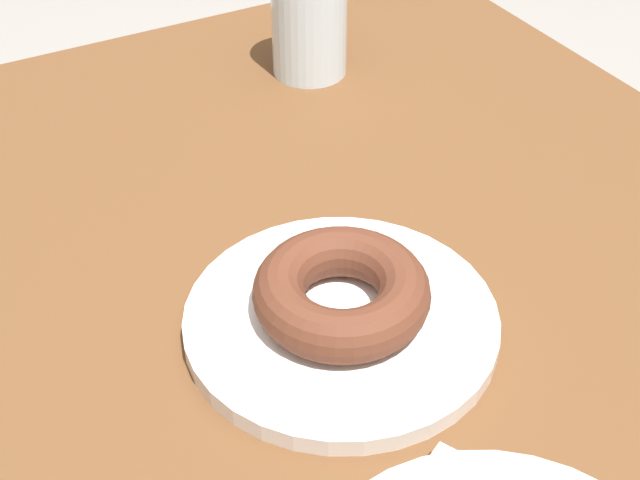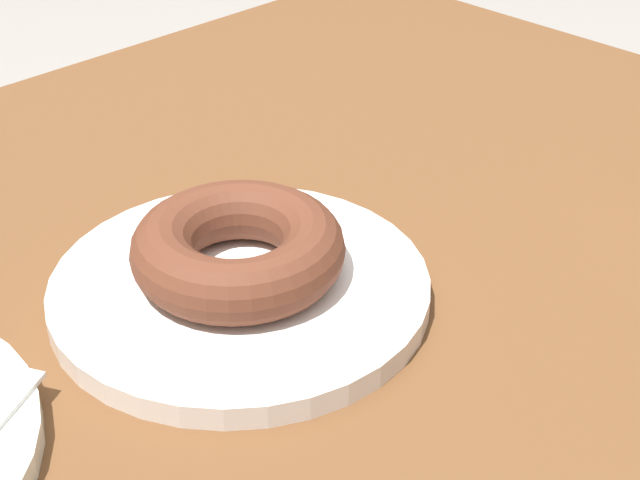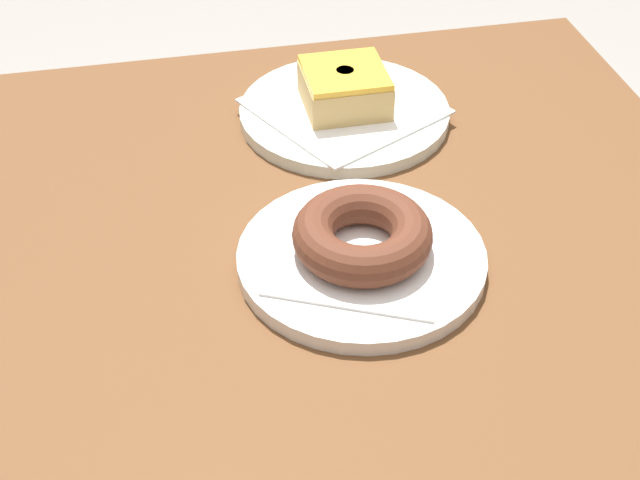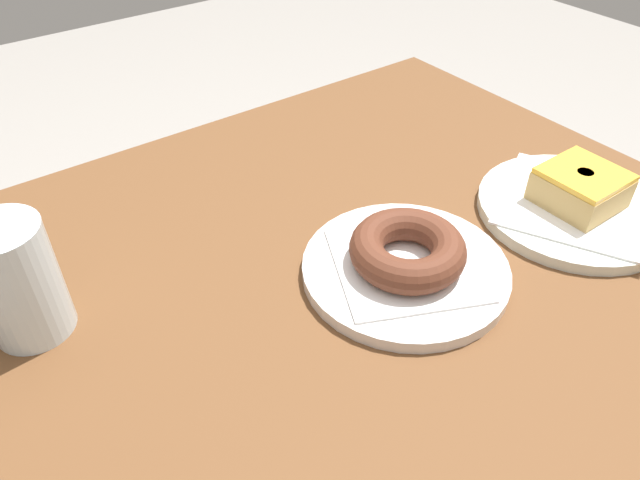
% 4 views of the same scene
% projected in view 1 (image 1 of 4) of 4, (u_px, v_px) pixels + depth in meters
% --- Properties ---
extents(table, '(0.96, 0.84, 0.71)m').
position_uv_depth(table, '(337.00, 350.00, 0.74)').
color(table, brown).
rests_on(table, ground_plane).
extents(plate_chocolate_ring, '(0.23, 0.23, 0.01)m').
position_uv_depth(plate_chocolate_ring, '(341.00, 321.00, 0.65)').
color(plate_chocolate_ring, silver).
rests_on(plate_chocolate_ring, table).
extents(napkin_chocolate_ring, '(0.20, 0.20, 0.00)m').
position_uv_depth(napkin_chocolate_ring, '(341.00, 313.00, 0.64)').
color(napkin_chocolate_ring, white).
rests_on(napkin_chocolate_ring, plate_chocolate_ring).
extents(donut_chocolate_ring, '(0.13, 0.13, 0.04)m').
position_uv_depth(donut_chocolate_ring, '(342.00, 292.00, 0.63)').
color(donut_chocolate_ring, '#582D1D').
rests_on(donut_chocolate_ring, napkin_chocolate_ring).
extents(water_glass, '(0.08, 0.08, 0.13)m').
position_uv_depth(water_glass, '(309.00, 16.00, 0.91)').
color(water_glass, silver).
rests_on(water_glass, table).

